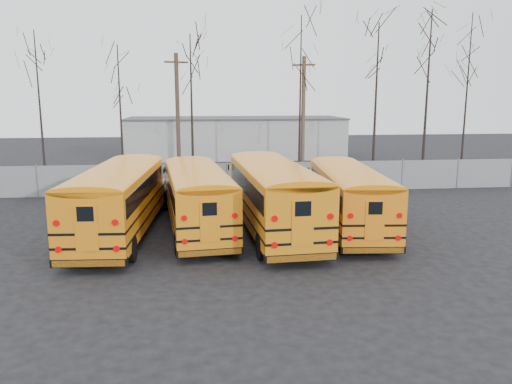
{
  "coord_description": "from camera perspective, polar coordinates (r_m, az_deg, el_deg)",
  "views": [
    {
      "loc": [
        -1.76,
        -20.36,
        6.29
      ],
      "look_at": [
        1.0,
        3.86,
        1.6
      ],
      "focal_mm": 35.0,
      "sensor_mm": 36.0,
      "label": 1
    }
  ],
  "objects": [
    {
      "name": "bus_d",
      "position": [
        24.14,
        10.51,
        -0.04
      ],
      "size": [
        3.43,
        11.09,
        3.06
      ],
      "rotation": [
        0.0,
        0.0,
        -0.09
      ],
      "color": "black",
      "rests_on": "ground"
    },
    {
      "name": "bus_a",
      "position": [
        23.3,
        -15.37,
        -0.3
      ],
      "size": [
        3.46,
        11.89,
        3.29
      ],
      "rotation": [
        0.0,
        0.0,
        -0.07
      ],
      "color": "black",
      "rests_on": "ground"
    },
    {
      "name": "utility_pole_left",
      "position": [
        35.75,
        -8.92,
        8.26
      ],
      "size": [
        1.61,
        0.55,
        9.21
      ],
      "rotation": [
        0.0,
        0.0,
        0.27
      ],
      "color": "#453227",
      "rests_on": "ground"
    },
    {
      "name": "tree_1",
      "position": [
        39.94,
        -23.46,
        8.81
      ],
      "size": [
        0.26,
        0.26,
        10.92
      ],
      "primitive_type": "cone",
      "color": "black",
      "rests_on": "ground"
    },
    {
      "name": "bus_b",
      "position": [
        23.56,
        -6.77,
        -0.13
      ],
      "size": [
        3.65,
        11.28,
        3.11
      ],
      "rotation": [
        0.0,
        0.0,
        0.1
      ],
      "color": "black",
      "rests_on": "ground"
    },
    {
      "name": "tree_2",
      "position": [
        34.46,
        -15.19,
        8.0
      ],
      "size": [
        0.26,
        0.26,
        9.56
      ],
      "primitive_type": "cone",
      "color": "black",
      "rests_on": "ground"
    },
    {
      "name": "ground",
      "position": [
        21.39,
        -1.5,
        -6.22
      ],
      "size": [
        120.0,
        120.0,
        0.0
      ],
      "primitive_type": "plane",
      "color": "black",
      "rests_on": "ground"
    },
    {
      "name": "tree_4",
      "position": [
        36.62,
        5.06,
        10.29
      ],
      "size": [
        0.26,
        0.26,
        11.87
      ],
      "primitive_type": "cone",
      "color": "black",
      "rests_on": "ground"
    },
    {
      "name": "tree_3",
      "position": [
        35.72,
        -7.35,
        9.13
      ],
      "size": [
        0.26,
        0.26,
        10.5
      ],
      "primitive_type": "cone",
      "color": "black",
      "rests_on": "ground"
    },
    {
      "name": "tree_7",
      "position": [
        42.68,
        22.91,
        10.01
      ],
      "size": [
        0.26,
        0.26,
        12.51
      ],
      "primitive_type": "cone",
      "color": "black",
      "rests_on": "ground"
    },
    {
      "name": "tree_6",
      "position": [
        39.69,
        18.94,
        10.22
      ],
      "size": [
        0.26,
        0.26,
        12.45
      ],
      "primitive_type": "cone",
      "color": "black",
      "rests_on": "ground"
    },
    {
      "name": "utility_pole_right",
      "position": [
        36.73,
        5.41,
        8.31
      ],
      "size": [
        1.52,
        0.79,
        9.09
      ],
      "rotation": [
        0.0,
        0.0,
        -0.43
      ],
      "color": "brown",
      "rests_on": "ground"
    },
    {
      "name": "fence",
      "position": [
        32.84,
        -3.34,
        1.6
      ],
      "size": [
        40.0,
        0.04,
        2.0
      ],
      "primitive_type": "cube",
      "color": "gray",
      "rests_on": "ground"
    },
    {
      "name": "distant_building",
      "position": [
        52.67,
        -2.39,
        6.21
      ],
      "size": [
        22.0,
        8.0,
        4.0
      ],
      "primitive_type": "cube",
      "color": "#AFAFAA",
      "rests_on": "ground"
    },
    {
      "name": "bus_c",
      "position": [
        23.09,
        1.93,
        0.11
      ],
      "size": [
        3.45,
        12.19,
        3.37
      ],
      "rotation": [
        0.0,
        0.0,
        0.06
      ],
      "color": "black",
      "rests_on": "ground"
    },
    {
      "name": "tree_5",
      "position": [
        37.16,
        13.5,
        9.63
      ],
      "size": [
        0.26,
        0.26,
        11.33
      ],
      "primitive_type": "cone",
      "color": "black",
      "rests_on": "ground"
    }
  ]
}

